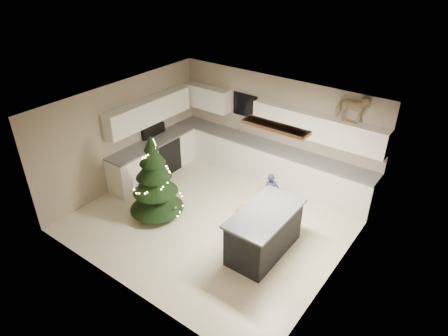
{
  "coord_description": "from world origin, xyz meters",
  "views": [
    {
      "loc": [
        4.37,
        -5.56,
        5.44
      ],
      "look_at": [
        0.0,
        0.35,
        1.15
      ],
      "focal_mm": 32.0,
      "sensor_mm": 36.0,
      "label": 1
    }
  ],
  "objects_px": {
    "bar_stool": "(245,214)",
    "toddler": "(271,193)",
    "island": "(264,232)",
    "rocking_horse": "(352,108)",
    "christmas_tree": "(155,184)"
  },
  "relations": [
    {
      "from": "toddler",
      "to": "rocking_horse",
      "type": "height_order",
      "value": "rocking_horse"
    },
    {
      "from": "bar_stool",
      "to": "toddler",
      "type": "xyz_separation_m",
      "value": [
        0.01,
        1.04,
        -0.02
      ]
    },
    {
      "from": "bar_stool",
      "to": "toddler",
      "type": "bearing_deg",
      "value": 89.52
    },
    {
      "from": "bar_stool",
      "to": "rocking_horse",
      "type": "bearing_deg",
      "value": 64.77
    },
    {
      "from": "rocking_horse",
      "to": "christmas_tree",
      "type": "bearing_deg",
      "value": 120.11
    },
    {
      "from": "bar_stool",
      "to": "toddler",
      "type": "distance_m",
      "value": 1.04
    },
    {
      "from": "christmas_tree",
      "to": "rocking_horse",
      "type": "xyz_separation_m",
      "value": [
        3.03,
        2.93,
        1.51
      ]
    },
    {
      "from": "island",
      "to": "bar_stool",
      "type": "relative_size",
      "value": 2.7
    },
    {
      "from": "island",
      "to": "bar_stool",
      "type": "distance_m",
      "value": 0.66
    },
    {
      "from": "island",
      "to": "christmas_tree",
      "type": "bearing_deg",
      "value": -171.64
    },
    {
      "from": "island",
      "to": "rocking_horse",
      "type": "xyz_separation_m",
      "value": [
        0.47,
        2.56,
        1.84
      ]
    },
    {
      "from": "island",
      "to": "bar_stool",
      "type": "height_order",
      "value": "island"
    },
    {
      "from": "bar_stool",
      "to": "christmas_tree",
      "type": "height_order",
      "value": "christmas_tree"
    },
    {
      "from": "christmas_tree",
      "to": "bar_stool",
      "type": "bearing_deg",
      "value": 17.65
    },
    {
      "from": "christmas_tree",
      "to": "rocking_horse",
      "type": "height_order",
      "value": "rocking_horse"
    }
  ]
}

